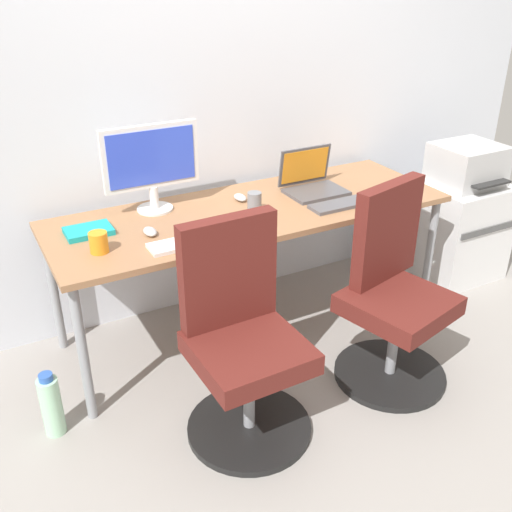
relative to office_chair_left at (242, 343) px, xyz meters
The scene contains 17 objects.
ground_plane 0.87m from the office_chair_left, 59.13° to the left, with size 5.28×5.28×0.00m, color gray.
back_wall 1.45m from the office_chair_left, 70.27° to the left, with size 4.40×0.04×2.60m, color silver.
desk 0.79m from the office_chair_left, 59.13° to the left, with size 2.04×0.71×0.71m.
office_chair_left is the anchor object (origin of this frame).
office_chair_right 0.79m from the office_chair_left, ahead, with size 0.54×0.54×0.94m.
side_cabinet 1.93m from the office_chair_left, 18.24° to the left, with size 0.50×0.49×0.61m.
printer 1.95m from the office_chair_left, 18.21° to the left, with size 0.38×0.40×0.24m.
water_bottle_on_floor 0.86m from the office_chair_left, 156.39° to the left, with size 0.09×0.09×0.31m.
desktop_monitor 1.02m from the office_chair_left, 93.10° to the left, with size 0.48×0.18×0.43m.
open_laptop 1.12m from the office_chair_left, 42.18° to the left, with size 0.31×0.26×0.23m.
keyboard_by_monitor 0.51m from the office_chair_left, 97.97° to the left, with size 0.34×0.12×0.02m, color silver.
keyboard_by_laptop 0.97m from the office_chair_left, 29.61° to the left, with size 0.34×0.12×0.02m, color #515156.
mouse_by_monitor 0.91m from the office_chair_left, 63.63° to the left, with size 0.06×0.10×0.03m, color #B7B7B7.
mouse_by_laptop 0.68m from the office_chair_left, 105.84° to the left, with size 0.06×0.10×0.03m, color #B7B7B7.
coffee_mug 0.75m from the office_chair_left, 128.58° to the left, with size 0.08×0.08×0.09m, color orange.
pen_cup 0.78m from the office_chair_left, 57.64° to the left, with size 0.07×0.07×0.10m, color slate.
notebook 0.89m from the office_chair_left, 119.25° to the left, with size 0.21×0.15×0.03m, color teal.
Camera 1 is at (-1.29, -2.45, 1.86)m, focal length 41.54 mm.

